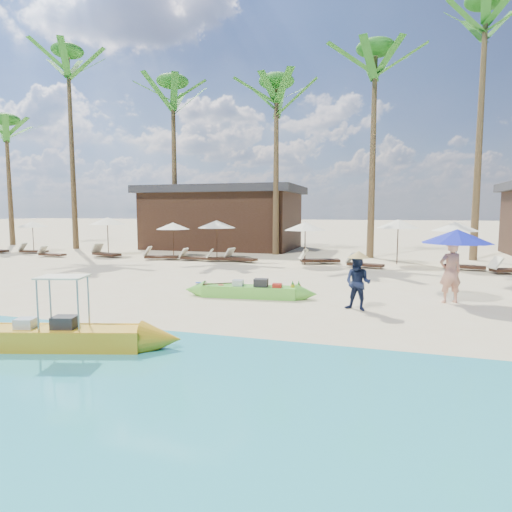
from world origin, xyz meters
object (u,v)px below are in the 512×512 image
(green_canoe, at_px, (249,291))
(blue_umbrella, at_px, (457,236))
(yellow_canoe, at_px, (54,337))
(tourist, at_px, (450,272))

(green_canoe, bearing_deg, blue_umbrella, 4.83)
(green_canoe, height_order, yellow_canoe, yellow_canoe)
(blue_umbrella, bearing_deg, green_canoe, -169.44)
(green_canoe, xyz_separation_m, yellow_canoe, (-2.05, -5.69, 0.03))
(tourist, relative_size, blue_umbrella, 0.85)
(yellow_canoe, xyz_separation_m, tourist, (7.72, 6.61, 0.66))
(yellow_canoe, height_order, tourist, tourist)
(tourist, height_order, blue_umbrella, blue_umbrella)
(tourist, bearing_deg, yellow_canoe, 18.88)
(green_canoe, distance_m, blue_umbrella, 6.16)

